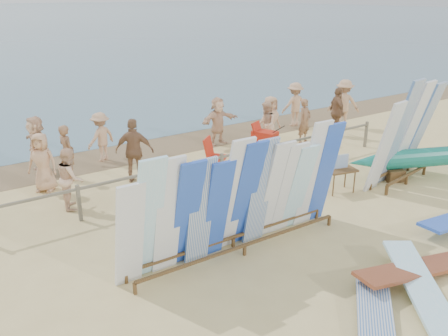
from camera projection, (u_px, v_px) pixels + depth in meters
ground at (295, 225)px, 10.94m from camera, size 160.00×160.00×0.00m
wet_sand_strip at (154, 146)px, 16.50m from camera, size 40.00×2.60×0.01m
fence at (222, 163)px, 13.04m from camera, size 12.08×0.08×0.90m
main_surfboard_rack at (240, 200)px, 9.43m from camera, size 5.18×0.83×2.55m
side_surfboard_rack at (404, 136)px, 12.94m from camera, size 2.72×1.15×2.99m
outrigger_canoe at (447, 157)px, 13.71m from camera, size 5.93×2.85×0.88m
vendor_table at (340, 180)px, 12.63m from camera, size 0.90×0.72×1.05m
flat_board_c at (414, 278)px, 8.88m from camera, size 2.73×0.85×0.41m
flat_board_e at (375, 332)px, 7.48m from camera, size 2.37×2.23×0.22m
flat_board_b at (420, 297)px, 8.33m from camera, size 1.98×2.54×0.39m
beach_chair_left at (251, 159)px, 14.55m from camera, size 0.64×0.65×0.78m
beach_chair_right at (215, 160)px, 14.36m from camera, size 0.85×0.86×0.95m
stroller at (264, 143)px, 15.32m from camera, size 0.84×0.97×1.12m
beachgoer_7 at (305, 121)px, 16.68m from camera, size 0.62×0.41×1.57m
beachgoer_extra_0 at (344, 103)px, 18.60m from camera, size 1.21×1.21×1.87m
beachgoer_5 at (218, 121)px, 16.47m from camera, size 1.60×0.67×1.67m
beachgoer_0 at (42, 162)px, 12.56m from camera, size 0.85×0.79×1.61m
beachgoer_9 at (295, 104)px, 18.76m from camera, size 1.17×0.61×1.73m
beachgoer_11 at (37, 144)px, 13.87m from camera, size 0.76×1.64×1.70m
beachgoer_10 at (337, 112)px, 17.39m from camera, size 0.84×1.16×1.82m
beachgoer_2 at (70, 178)px, 11.60m from camera, size 0.55×0.82×1.54m
beachgoer_3 at (101, 137)px, 14.83m from camera, size 1.10×0.77×1.57m
beachgoer_4 at (135, 151)px, 13.13m from camera, size 1.13×1.00×1.82m
beachgoer_8 at (266, 125)px, 16.16m from camera, size 0.72×0.85×1.59m
beachgoer_6 at (270, 121)px, 16.42m from camera, size 0.88×0.49×1.72m
beachgoer_1 at (67, 153)px, 13.33m from camera, size 0.43×0.64×1.61m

